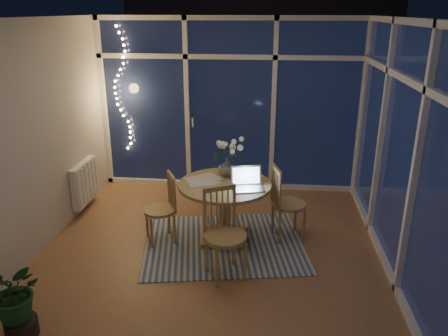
# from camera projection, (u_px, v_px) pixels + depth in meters

# --- Properties ---
(floor) EXTENTS (4.00, 4.00, 0.00)m
(floor) POSITION_uv_depth(u_px,v_px,m) (214.00, 248.00, 5.20)
(floor) COLOR #945D40
(floor) RESTS_ON ground
(ceiling) EXTENTS (4.00, 4.00, 0.00)m
(ceiling) POSITION_uv_depth(u_px,v_px,m) (212.00, 17.00, 4.31)
(ceiling) COLOR white
(ceiling) RESTS_ON wall_back
(wall_back) EXTENTS (4.00, 0.04, 2.60)m
(wall_back) POSITION_uv_depth(u_px,v_px,m) (230.00, 106.00, 6.63)
(wall_back) COLOR beige
(wall_back) RESTS_ON floor
(wall_front) EXTENTS (4.00, 0.04, 2.60)m
(wall_front) POSITION_uv_depth(u_px,v_px,m) (175.00, 230.00, 2.89)
(wall_front) COLOR beige
(wall_front) RESTS_ON floor
(wall_left) EXTENTS (0.04, 4.00, 2.60)m
(wall_left) POSITION_uv_depth(u_px,v_px,m) (39.00, 138.00, 4.96)
(wall_left) COLOR beige
(wall_left) RESTS_ON floor
(wall_right) EXTENTS (0.04, 4.00, 2.60)m
(wall_right) POSITION_uv_depth(u_px,v_px,m) (403.00, 149.00, 4.56)
(wall_right) COLOR beige
(wall_right) RESTS_ON floor
(window_wall_back) EXTENTS (4.00, 0.10, 2.60)m
(window_wall_back) POSITION_uv_depth(u_px,v_px,m) (230.00, 106.00, 6.59)
(window_wall_back) COLOR white
(window_wall_back) RESTS_ON floor
(window_wall_right) EXTENTS (0.10, 4.00, 2.60)m
(window_wall_right) POSITION_uv_depth(u_px,v_px,m) (399.00, 149.00, 4.57)
(window_wall_right) COLOR white
(window_wall_right) RESTS_ON floor
(radiator) EXTENTS (0.10, 0.70, 0.58)m
(radiator) POSITION_uv_depth(u_px,v_px,m) (85.00, 182.00, 6.10)
(radiator) COLOR white
(radiator) RESTS_ON wall_left
(fairy_lights) EXTENTS (0.24, 0.10, 1.85)m
(fairy_lights) POSITION_uv_depth(u_px,v_px,m) (121.00, 90.00, 6.60)
(fairy_lights) COLOR #F1B160
(fairy_lights) RESTS_ON window_wall_back
(garden_patio) EXTENTS (12.00, 6.00, 0.10)m
(garden_patio) POSITION_uv_depth(u_px,v_px,m) (264.00, 138.00, 9.85)
(garden_patio) COLOR black
(garden_patio) RESTS_ON ground
(garden_fence) EXTENTS (11.00, 0.08, 1.80)m
(garden_fence) POSITION_uv_depth(u_px,v_px,m) (244.00, 91.00, 10.04)
(garden_fence) COLOR #3A2415
(garden_fence) RESTS_ON ground
(neighbour_roof) EXTENTS (7.00, 3.00, 2.20)m
(neighbour_roof) POSITION_uv_depth(u_px,v_px,m) (262.00, 27.00, 12.37)
(neighbour_roof) COLOR #2F3139
(neighbour_roof) RESTS_ON ground
(garden_shrubs) EXTENTS (0.90, 0.90, 0.90)m
(garden_shrubs) POSITION_uv_depth(u_px,v_px,m) (195.00, 134.00, 8.31)
(garden_shrubs) COLOR black
(garden_shrubs) RESTS_ON ground
(rug) EXTENTS (2.13, 1.83, 0.01)m
(rug) POSITION_uv_depth(u_px,v_px,m) (224.00, 243.00, 5.29)
(rug) COLOR beige
(rug) RESTS_ON floor
(dining_table) EXTENTS (1.27, 1.27, 0.75)m
(dining_table) POSITION_uv_depth(u_px,v_px,m) (225.00, 212.00, 5.26)
(dining_table) COLOR olive
(dining_table) RESTS_ON floor
(chair_left) EXTENTS (0.54, 0.54, 0.87)m
(chair_left) POSITION_uv_depth(u_px,v_px,m) (160.00, 209.00, 5.20)
(chair_left) COLOR olive
(chair_left) RESTS_ON floor
(chair_right) EXTENTS (0.54, 0.54, 0.95)m
(chair_right) POSITION_uv_depth(u_px,v_px,m) (289.00, 202.00, 5.28)
(chair_right) COLOR olive
(chair_right) RESTS_ON floor
(chair_front) EXTENTS (0.61, 0.61, 0.98)m
(chair_front) POSITION_uv_depth(u_px,v_px,m) (226.00, 235.00, 4.49)
(chair_front) COLOR olive
(chair_front) RESTS_ON floor
(laptop) EXTENTS (0.41, 0.37, 0.26)m
(laptop) POSITION_uv_depth(u_px,v_px,m) (248.00, 179.00, 4.92)
(laptop) COLOR silver
(laptop) RESTS_ON dining_table
(flower_vase) EXTENTS (0.23, 0.23, 0.21)m
(flower_vase) POSITION_uv_depth(u_px,v_px,m) (227.00, 168.00, 5.34)
(flower_vase) COLOR white
(flower_vase) RESTS_ON dining_table
(bowl) EXTENTS (0.18, 0.18, 0.04)m
(bowl) POSITION_uv_depth(u_px,v_px,m) (256.00, 177.00, 5.28)
(bowl) COLOR silver
(bowl) RESTS_ON dining_table
(newspapers) EXTENTS (0.48, 0.45, 0.01)m
(newspapers) POSITION_uv_depth(u_px,v_px,m) (205.00, 180.00, 5.22)
(newspapers) COLOR silver
(newspapers) RESTS_ON dining_table
(phone) EXTENTS (0.11, 0.06, 0.01)m
(phone) POSITION_uv_depth(u_px,v_px,m) (226.00, 188.00, 4.99)
(phone) COLOR black
(phone) RESTS_ON dining_table
(potted_plant) EXTENTS (0.68, 0.65, 0.76)m
(potted_plant) POSITION_uv_depth(u_px,v_px,m) (16.00, 299.00, 3.68)
(potted_plant) COLOR #184421
(potted_plant) RESTS_ON floor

